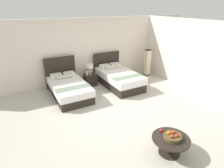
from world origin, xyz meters
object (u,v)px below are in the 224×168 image
(bed_near_window, at_px, (68,88))
(loose_apple, at_px, (161,130))
(floor_lamp_corner, at_px, (147,62))
(nightstand, at_px, (90,80))
(bed_near_corner, at_px, (118,78))
(coffee_table, at_px, (170,142))
(table_lamp, at_px, (90,68))
(vase, at_px, (87,73))
(fruit_bowl, at_px, (172,136))

(bed_near_window, relative_size, loose_apple, 30.03)
(floor_lamp_corner, bearing_deg, nightstand, 178.66)
(bed_near_corner, bearing_deg, floor_lamp_corner, 15.25)
(coffee_table, bearing_deg, nightstand, 91.39)
(table_lamp, xyz_separation_m, loose_apple, (0.07, -4.25, -0.28))
(table_lamp, bearing_deg, bed_near_corner, -30.53)
(vase, height_order, fruit_bowl, vase)
(bed_near_corner, xyz_separation_m, nightstand, (-1.00, 0.57, -0.10))
(coffee_table, xyz_separation_m, fruit_bowl, (0.02, -0.01, 0.16))
(bed_near_window, distance_m, nightstand, 1.21)
(bed_near_corner, distance_m, fruit_bowl, 4.05)
(bed_near_corner, height_order, vase, bed_near_corner)
(loose_apple, distance_m, floor_lamp_corner, 5.01)
(fruit_bowl, bearing_deg, coffee_table, 147.10)
(loose_apple, bearing_deg, fruit_bowl, -78.93)
(table_lamp, bearing_deg, coffee_table, -88.62)
(nightstand, height_order, floor_lamp_corner, floor_lamp_corner)
(table_lamp, height_order, fruit_bowl, table_lamp)
(bed_near_window, distance_m, fruit_bowl, 4.14)
(floor_lamp_corner, bearing_deg, bed_near_window, -172.85)
(vase, bearing_deg, nightstand, 15.91)
(coffee_table, relative_size, loose_apple, 11.55)
(nightstand, relative_size, vase, 2.40)
(bed_near_window, bearing_deg, table_lamp, 28.38)
(bed_near_window, distance_m, vase, 1.09)
(fruit_bowl, distance_m, loose_apple, 0.30)
(nightstand, relative_size, table_lamp, 1.06)
(fruit_bowl, distance_m, floor_lamp_corner, 5.22)
(fruit_bowl, bearing_deg, bed_near_window, 106.81)
(vase, relative_size, loose_apple, 2.72)
(bed_near_corner, distance_m, loose_apple, 3.78)
(bed_near_corner, relative_size, loose_apple, 31.27)
(bed_near_window, xyz_separation_m, floor_lamp_corner, (3.92, 0.49, 0.30))
(table_lamp, distance_m, loose_apple, 4.26)
(bed_near_corner, bearing_deg, vase, 155.08)
(vase, bearing_deg, bed_near_corner, -24.92)
(bed_near_window, distance_m, coffee_table, 4.12)
(coffee_table, relative_size, fruit_bowl, 2.05)
(loose_apple, bearing_deg, bed_near_window, 107.25)
(bed_near_window, relative_size, table_lamp, 4.86)
(table_lamp, distance_m, fruit_bowl, 4.55)
(bed_near_window, xyz_separation_m, table_lamp, (1.07, 0.58, 0.43))
(bed_near_corner, xyz_separation_m, floor_lamp_corner, (1.85, 0.50, 0.28))
(coffee_table, xyz_separation_m, floor_lamp_corner, (2.74, 4.44, 0.30))
(nightstand, height_order, coffee_table, nightstand)
(vase, distance_m, loose_apple, 4.20)
(floor_lamp_corner, bearing_deg, bed_near_corner, -164.75)
(table_lamp, xyz_separation_m, fruit_bowl, (0.13, -4.54, -0.26))
(nightstand, relative_size, coffee_table, 0.57)
(fruit_bowl, bearing_deg, nightstand, 91.61)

